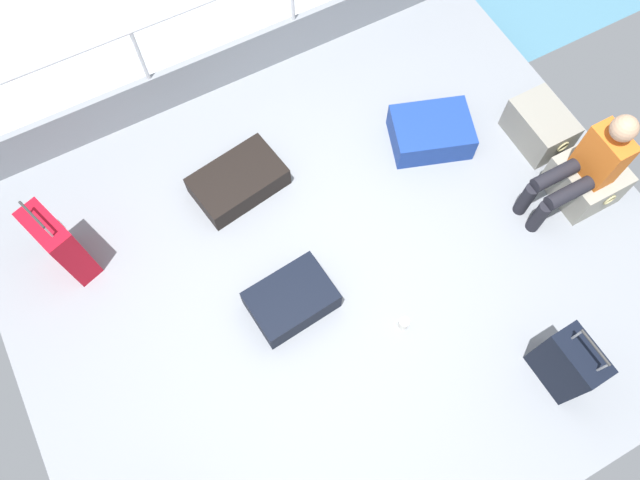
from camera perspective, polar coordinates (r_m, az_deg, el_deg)
The scene contains 13 objects.
ground_plane at distance 4.99m, azimuth 2.11°, elevation -2.98°, with size 4.40×5.20×0.06m, color gray.
gunwale_port at distance 5.81m, azimuth -8.73°, elevation 15.89°, with size 0.06×5.20×0.45m, color gray.
railing_port at distance 5.40m, azimuth -9.60°, elevation 19.65°, with size 0.04×4.20×1.02m.
sea_wake at distance 7.18m, azimuth -13.13°, elevation 20.49°, with size 12.00×12.00×0.01m.
cargo_crate_0 at distance 5.73m, azimuth 19.85°, elevation 9.96°, with size 0.59×0.39×0.35m.
cargo_crate_1 at distance 5.57m, azimuth 23.59°, elevation 5.17°, with size 0.54×0.49×0.37m.
passenger_seated at distance 5.17m, azimuth 23.65°, elevation 6.38°, with size 0.34×0.66×1.07m.
suitcase_0 at distance 4.75m, azimuth 22.11°, elevation -10.71°, with size 0.43×0.25×0.81m.
suitcase_1 at distance 5.24m, azimuth -7.65°, elevation 5.47°, with size 0.59×0.82×0.21m.
suitcase_2 at distance 5.07m, azimuth -23.10°, elevation -0.34°, with size 0.49×0.33×0.87m.
suitcase_3 at distance 5.51m, azimuth 10.32°, elevation 9.88°, with size 0.70×0.81×0.26m.
suitcase_4 at distance 4.75m, azimuth -2.69°, elevation -5.61°, with size 0.51×0.68×0.24m.
paper_cup at distance 4.81m, azimuth 7.83°, elevation -7.71°, with size 0.08×0.08×0.10m, color white.
Camera 1 is at (1.48, -1.01, 4.63)m, focal length 34.23 mm.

